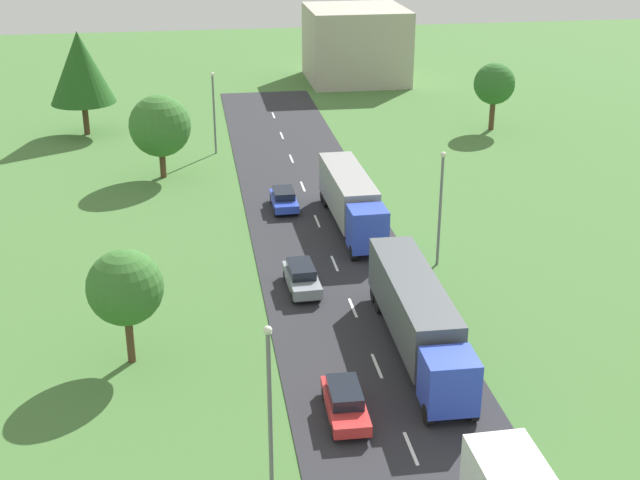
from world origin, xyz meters
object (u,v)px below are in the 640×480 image
at_px(car_fourth, 302,277).
at_px(tree_birch, 80,68).
at_px(lamppost_fourth, 214,108).
at_px(distant_building, 356,44).
at_px(lamppost_second, 270,398).
at_px(tree_maple, 160,126).
at_px(tree_elm, 494,84).
at_px(tree_pine, 125,288).
at_px(lamppost_third, 441,202).
at_px(truck_third, 351,198).
at_px(car_third, 345,402).
at_px(truck_second, 417,314).
at_px(car_fifth, 284,199).

relative_size(car_fourth, tree_birch, 0.46).
xyz_separation_m(lamppost_fourth, distant_building, (18.25, 27.95, 0.21)).
height_order(lamppost_second, tree_maple, lamppost_second).
bearing_deg(tree_birch, tree_elm, -6.36).
bearing_deg(tree_pine, lamppost_third, 26.25).
distance_m(truck_third, car_third, 23.70).
height_order(lamppost_second, tree_pine, lamppost_second).
distance_m(truck_second, lamppost_fourth, 38.21).
distance_m(lamppost_fourth, tree_elm, 27.56).
height_order(truck_third, tree_elm, tree_elm).
xyz_separation_m(tree_pine, tree_elm, (33.18, 39.79, 0.30)).
bearing_deg(tree_elm, tree_birch, 173.64).
distance_m(car_third, tree_pine, 12.46).
distance_m(lamppost_second, tree_pine, 12.43).
height_order(lamppost_second, distant_building, distant_building).
xyz_separation_m(truck_second, lamppost_fourth, (-8.90, 37.11, 1.98)).
height_order(tree_maple, distant_building, distant_building).
height_order(lamppost_third, tree_pine, lamppost_third).
bearing_deg(car_fifth, tree_birch, 125.36).
bearing_deg(distant_building, truck_third, -101.36).
relative_size(truck_third, tree_elm, 1.90).
distance_m(tree_maple, tree_pine, 29.88).
relative_size(car_third, tree_pine, 0.72).
bearing_deg(truck_third, lamppost_third, -59.13).
distance_m(truck_third, tree_birch, 34.83).
distance_m(car_fifth, lamppost_second, 32.10).
distance_m(truck_second, car_fourth, 9.59).
relative_size(truck_second, truck_third, 1.11).
xyz_separation_m(lamppost_second, tree_birch, (-12.36, 54.98, 2.34)).
relative_size(truck_second, tree_birch, 1.41).
xyz_separation_m(tree_elm, distant_building, (-9.04, 24.10, -0.17)).
bearing_deg(truck_third, car_fifth, 135.42).
bearing_deg(distant_building, truck_second, -98.18).
relative_size(truck_third, distant_building, 1.06).
distance_m(car_fourth, tree_pine, 12.47).
distance_m(truck_third, tree_maple, 18.94).
height_order(lamppost_fourth, tree_pine, lamppost_fourth).
bearing_deg(lamppost_second, truck_second, 48.14).
relative_size(car_third, car_fifth, 1.08).
distance_m(lamppost_third, tree_birch, 43.04).
bearing_deg(truck_second, lamppost_third, 68.26).
bearing_deg(tree_pine, tree_birch, 98.00).
bearing_deg(tree_elm, lamppost_third, -115.00).
distance_m(truck_third, lamppost_second, 28.77).
distance_m(lamppost_fourth, tree_birch, 14.82).
relative_size(car_third, lamppost_second, 0.61).
xyz_separation_m(lamppost_fourth, tree_maple, (-4.61, -6.09, 0.24)).
distance_m(car_third, car_fourth, 13.52).
xyz_separation_m(truck_second, tree_birch, (-20.99, 45.35, 4.32)).
relative_size(car_third, tree_birch, 0.45).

